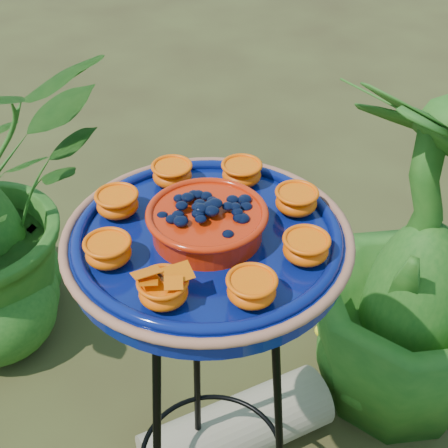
{
  "coord_description": "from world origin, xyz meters",
  "views": [
    {
      "loc": [
        0.17,
        -0.87,
        1.65
      ],
      "look_at": [
        0.15,
        -0.04,
        1.01
      ],
      "focal_mm": 50.0,
      "sensor_mm": 36.0,
      "label": 1
    }
  ],
  "objects": [
    {
      "name": "tripod_stand",
      "position": [
        0.12,
        -0.04,
        0.57
      ],
      "size": [
        0.42,
        0.42,
        0.94
      ],
      "rotation": [
        0.0,
        0.0,
        0.27
      ],
      "color": "black",
      "rests_on": "ground"
    },
    {
      "name": "feeder_dish",
      "position": [
        0.12,
        -0.04,
        0.99
      ],
      "size": [
        0.59,
        0.59,
        0.11
      ],
      "rotation": [
        0.0,
        0.0,
        0.27
      ],
      "color": "#071256",
      "rests_on": "tripod_stand"
    },
    {
      "name": "driftwood_log",
      "position": [
        0.18,
        0.19,
        0.09
      ],
      "size": [
        0.57,
        0.42,
        0.18
      ],
      "primitive_type": "cylinder",
      "rotation": [
        0.0,
        1.57,
        0.49
      ],
      "color": "gray",
      "rests_on": "ground"
    },
    {
      "name": "shrub_back_right",
      "position": [
        0.68,
        0.42,
        0.54
      ],
      "size": [
        0.84,
        0.84,
        1.07
      ],
      "primitive_type": "imported",
      "rotation": [
        0.0,
        0.0,
        2.23
      ],
      "color": "#1A4C14",
      "rests_on": "ground"
    }
  ]
}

